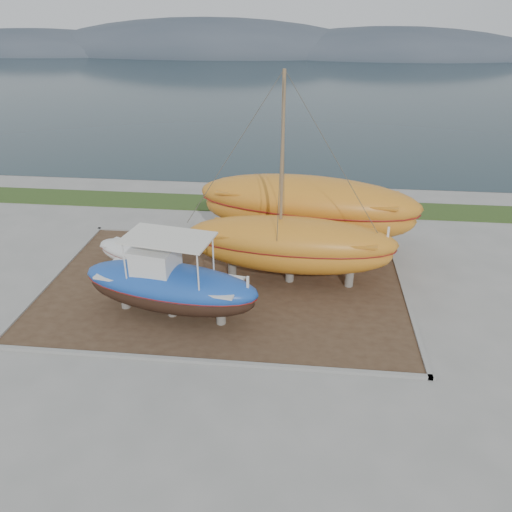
# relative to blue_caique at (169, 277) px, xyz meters

# --- Properties ---
(ground) EXTENTS (140.00, 140.00, 0.00)m
(ground) POSITION_rel_blue_caique_xyz_m (1.99, -1.10, -2.07)
(ground) COLOR gray
(ground) RESTS_ON ground
(dirt_patch) EXTENTS (18.00, 12.00, 0.06)m
(dirt_patch) POSITION_rel_blue_caique_xyz_m (1.99, 2.90, -2.04)
(dirt_patch) COLOR #422D1E
(dirt_patch) RESTS_ON ground
(curb_frame) EXTENTS (18.60, 12.60, 0.15)m
(curb_frame) POSITION_rel_blue_caique_xyz_m (1.99, 2.90, -1.99)
(curb_frame) COLOR gray
(curb_frame) RESTS_ON ground
(grass_strip) EXTENTS (44.00, 3.00, 0.08)m
(grass_strip) POSITION_rel_blue_caique_xyz_m (1.99, 14.40, -2.03)
(grass_strip) COLOR #284219
(grass_strip) RESTS_ON ground
(sea) EXTENTS (260.00, 100.00, 0.04)m
(sea) POSITION_rel_blue_caique_xyz_m (1.99, 68.90, -2.07)
(sea) COLOR #182A31
(sea) RESTS_ON ground
(mountain_ridge) EXTENTS (200.00, 36.00, 20.00)m
(mountain_ridge) POSITION_rel_blue_caique_xyz_m (1.99, 123.90, -2.07)
(mountain_ridge) COLOR #333D49
(mountain_ridge) RESTS_ON ground
(blue_caique) EXTENTS (8.67, 4.01, 4.01)m
(blue_caique) POSITION_rel_blue_caique_xyz_m (0.00, 0.00, 0.00)
(blue_caique) COLOR #1C4DB2
(blue_caique) RESTS_ON dirt_patch
(white_dinghy) EXTENTS (4.90, 3.45, 1.38)m
(white_dinghy) POSITION_rel_blue_caique_xyz_m (-3.20, 4.29, -1.32)
(white_dinghy) COLOR silver
(white_dinghy) RESTS_ON dirt_patch
(orange_sailboat) EXTENTS (10.76, 3.78, 10.45)m
(orange_sailboat) POSITION_rel_blue_caique_xyz_m (5.28, 3.75, 3.22)
(orange_sailboat) COLOR orange
(orange_sailboat) RESTS_ON dirt_patch
(orange_bare_hull) EXTENTS (13.15, 5.73, 4.17)m
(orange_bare_hull) POSITION_rel_blue_caique_xyz_m (6.01, 7.87, 0.08)
(orange_bare_hull) COLOR orange
(orange_bare_hull) RESTS_ON dirt_patch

